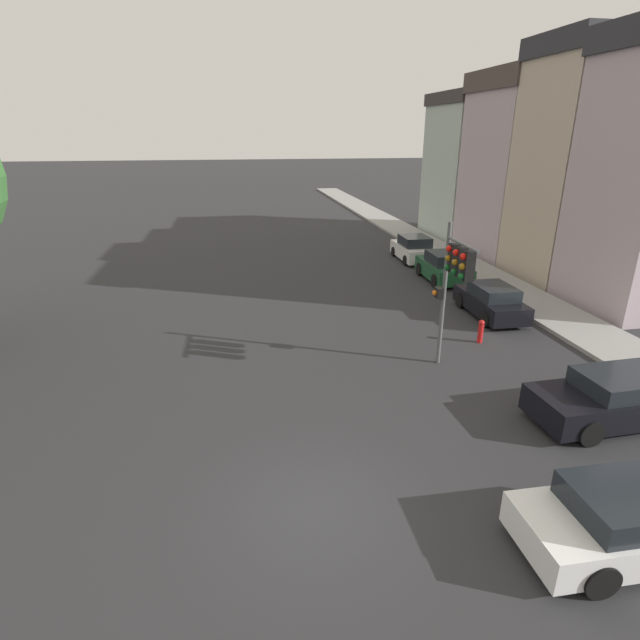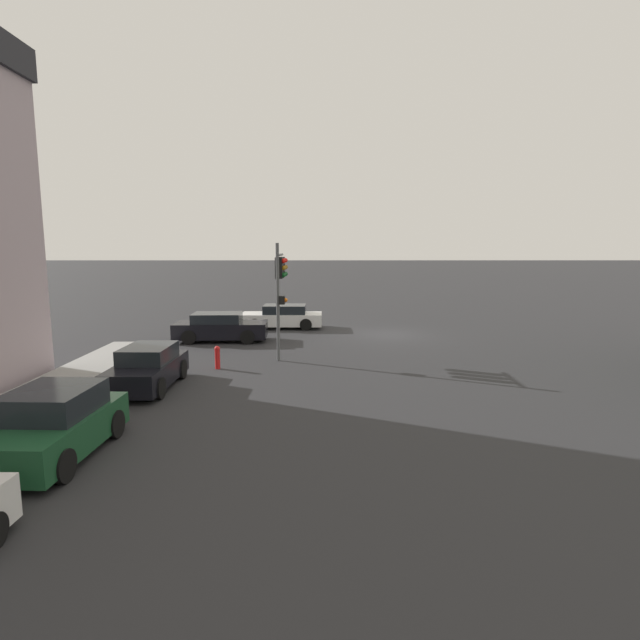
{
  "view_description": "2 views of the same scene",
  "coord_description": "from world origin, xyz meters",
  "px_view_note": "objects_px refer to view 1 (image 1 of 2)",
  "views": [
    {
      "loc": [
        -1.42,
        -8.52,
        7.61
      ],
      "look_at": [
        1.16,
        5.7,
        2.16
      ],
      "focal_mm": 28.0,
      "sensor_mm": 36.0,
      "label": 1
    },
    {
      "loc": [
        3.82,
        27.11,
        4.8
      ],
      "look_at": [
        3.75,
        5.95,
        1.68
      ],
      "focal_mm": 28.0,
      "sensor_mm": 36.0,
      "label": 2
    }
  ],
  "objects_px": {
    "traffic_signal": "(455,271)",
    "fire_hydrant": "(481,331)",
    "parked_car_0": "(491,301)",
    "crossing_car_1": "(639,519)",
    "parked_car_1": "(444,267)",
    "crossing_car_0": "(617,399)",
    "parked_car_2": "(414,249)"
  },
  "relations": [
    {
      "from": "parked_car_2",
      "to": "fire_hydrant",
      "type": "distance_m",
      "value": 13.26
    },
    {
      "from": "crossing_car_1",
      "to": "crossing_car_0",
      "type": "bearing_deg",
      "value": 55.86
    },
    {
      "from": "crossing_car_0",
      "to": "crossing_car_1",
      "type": "distance_m",
      "value": 5.03
    },
    {
      "from": "parked_car_1",
      "to": "parked_car_0",
      "type": "bearing_deg",
      "value": 179.29
    },
    {
      "from": "crossing_car_0",
      "to": "parked_car_0",
      "type": "height_order",
      "value": "crossing_car_0"
    },
    {
      "from": "traffic_signal",
      "to": "parked_car_0",
      "type": "relative_size",
      "value": 1.23
    },
    {
      "from": "traffic_signal",
      "to": "fire_hydrant",
      "type": "height_order",
      "value": "traffic_signal"
    },
    {
      "from": "parked_car_0",
      "to": "fire_hydrant",
      "type": "height_order",
      "value": "parked_car_0"
    },
    {
      "from": "traffic_signal",
      "to": "crossing_car_0",
      "type": "relative_size",
      "value": 1.05
    },
    {
      "from": "crossing_car_1",
      "to": "parked_car_0",
      "type": "bearing_deg",
      "value": 74.62
    },
    {
      "from": "traffic_signal",
      "to": "parked_car_1",
      "type": "height_order",
      "value": "traffic_signal"
    },
    {
      "from": "crossing_car_0",
      "to": "fire_hydrant",
      "type": "relative_size",
      "value": 5.12
    },
    {
      "from": "traffic_signal",
      "to": "parked_car_2",
      "type": "xyz_separation_m",
      "value": [
        4.48,
        15.26,
        -2.81
      ]
    },
    {
      "from": "parked_car_2",
      "to": "fire_hydrant",
      "type": "relative_size",
      "value": 4.29
    },
    {
      "from": "crossing_car_0",
      "to": "fire_hydrant",
      "type": "xyz_separation_m",
      "value": [
        -1.03,
        5.86,
        -0.21
      ]
    },
    {
      "from": "crossing_car_1",
      "to": "parked_car_1",
      "type": "bearing_deg",
      "value": 78.7
    },
    {
      "from": "traffic_signal",
      "to": "fire_hydrant",
      "type": "bearing_deg",
      "value": -135.93
    },
    {
      "from": "parked_car_0",
      "to": "parked_car_1",
      "type": "distance_m",
      "value": 5.66
    },
    {
      "from": "crossing_car_1",
      "to": "parked_car_0",
      "type": "distance_m",
      "value": 13.19
    },
    {
      "from": "crossing_car_0",
      "to": "parked_car_2",
      "type": "bearing_deg",
      "value": -95.13
    },
    {
      "from": "parked_car_2",
      "to": "fire_hydrant",
      "type": "bearing_deg",
      "value": 171.82
    },
    {
      "from": "parked_car_2",
      "to": "fire_hydrant",
      "type": "height_order",
      "value": "parked_car_2"
    },
    {
      "from": "crossing_car_1",
      "to": "parked_car_2",
      "type": "height_order",
      "value": "parked_car_2"
    },
    {
      "from": "parked_car_0",
      "to": "fire_hydrant",
      "type": "bearing_deg",
      "value": 146.5
    },
    {
      "from": "parked_car_1",
      "to": "traffic_signal",
      "type": "bearing_deg",
      "value": 158.93
    },
    {
      "from": "parked_car_0",
      "to": "parked_car_1",
      "type": "relative_size",
      "value": 1.01
    },
    {
      "from": "crossing_car_1",
      "to": "fire_hydrant",
      "type": "xyz_separation_m",
      "value": [
        1.86,
        9.98,
        -0.18
      ]
    },
    {
      "from": "crossing_car_0",
      "to": "parked_car_2",
      "type": "relative_size",
      "value": 1.19
    },
    {
      "from": "traffic_signal",
      "to": "crossing_car_1",
      "type": "bearing_deg",
      "value": 95.23
    },
    {
      "from": "crossing_car_1",
      "to": "parked_car_2",
      "type": "distance_m",
      "value": 23.41
    },
    {
      "from": "crossing_car_1",
      "to": "parked_car_2",
      "type": "relative_size",
      "value": 1.21
    },
    {
      "from": "fire_hydrant",
      "to": "parked_car_2",
      "type": "bearing_deg",
      "value": 80.84
    }
  ]
}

